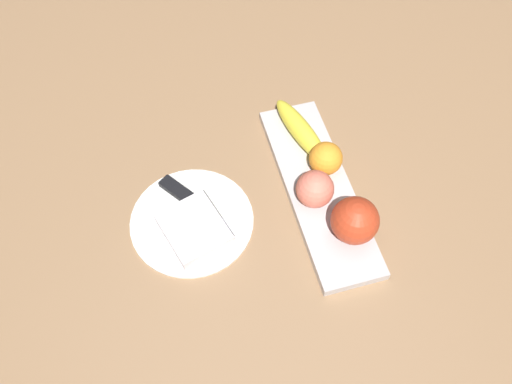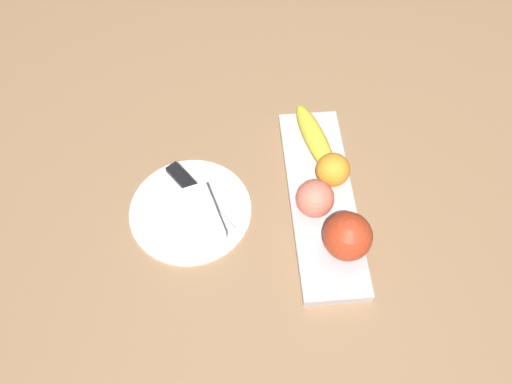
{
  "view_description": "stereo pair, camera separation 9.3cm",
  "coord_description": "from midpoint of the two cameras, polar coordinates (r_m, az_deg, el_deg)",
  "views": [
    {
      "loc": [
        0.44,
        -0.29,
        0.84
      ],
      "look_at": [
        -0.04,
        -0.16,
        0.05
      ],
      "focal_mm": 37.47,
      "sensor_mm": 36.0,
      "label": 1
    },
    {
      "loc": [
        0.45,
        -0.2,
        0.84
      ],
      "look_at": [
        -0.04,
        -0.16,
        0.05
      ],
      "focal_mm": 37.47,
      "sensor_mm": 36.0,
      "label": 2
    }
  ],
  "objects": [
    {
      "name": "fruit_tray",
      "position": [
        0.98,
        4.0,
        0.12
      ],
      "size": [
        0.39,
        0.12,
        0.02
      ],
      "primitive_type": "cube",
      "color": "#BEB8B7",
      "rests_on": "ground_plane"
    },
    {
      "name": "ground_plane",
      "position": [
        0.98,
        6.92,
        -1.64
      ],
      "size": [
        2.4,
        2.4,
        0.0
      ],
      "primitive_type": "plane",
      "color": "#936E4B"
    },
    {
      "name": "banana",
      "position": [
        1.02,
        2.24,
        6.38
      ],
      "size": [
        0.18,
        0.08,
        0.04
      ],
      "primitive_type": "ellipsoid",
      "rotation": [
        0.0,
        0.0,
        0.24
      ],
      "color": "yellow",
      "rests_on": "fruit_tray"
    },
    {
      "name": "dinner_plate",
      "position": [
        0.97,
        -9.62,
        -3.23
      ],
      "size": [
        0.22,
        0.22,
        0.01
      ],
      "primitive_type": "cylinder",
      "color": "white",
      "rests_on": "ground_plane"
    },
    {
      "name": "apple",
      "position": [
        0.9,
        7.62,
        -3.29
      ],
      "size": [
        0.08,
        0.08,
        0.08
      ],
      "primitive_type": "sphere",
      "color": "#BE391E",
      "rests_on": "fruit_tray"
    },
    {
      "name": "knife",
      "position": [
        0.98,
        -10.06,
        -0.84
      ],
      "size": [
        0.16,
        0.12,
        0.01
      ],
      "rotation": [
        0.0,
        0.0,
        0.63
      ],
      "color": "silver",
      "rests_on": "dinner_plate"
    },
    {
      "name": "peach",
      "position": [
        0.93,
        3.49,
        0.1
      ],
      "size": [
        0.07,
        0.07,
        0.07
      ],
      "primitive_type": "sphere",
      "color": "#E6715A",
      "rests_on": "fruit_tray"
    },
    {
      "name": "folded_napkin",
      "position": [
        0.94,
        -9.47,
        -4.15
      ],
      "size": [
        0.14,
        0.13,
        0.03
      ],
      "primitive_type": "cube",
      "rotation": [
        0.0,
        0.0,
        0.29
      ],
      "color": "white",
      "rests_on": "dinner_plate"
    },
    {
      "name": "orange_near_apple",
      "position": [
        0.97,
        4.76,
        3.39
      ],
      "size": [
        0.06,
        0.06,
        0.06
      ],
      "primitive_type": "sphere",
      "color": "orange",
      "rests_on": "fruit_tray"
    }
  ]
}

